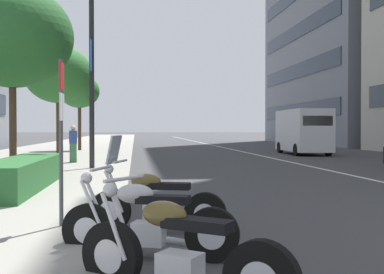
# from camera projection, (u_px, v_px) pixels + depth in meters

# --- Properties ---
(sidewalk_right_plaza) EXTENTS (160.00, 8.76, 0.15)m
(sidewalk_right_plaza) POSITION_uv_depth(u_px,v_px,m) (70.00, 150.00, 34.02)
(sidewalk_right_plaza) COLOR gray
(sidewalk_right_plaza) RESTS_ON ground
(lane_centre_stripe) EXTENTS (110.00, 0.16, 0.01)m
(lane_centre_stripe) POSITION_uv_depth(u_px,v_px,m) (222.00, 147.00, 40.36)
(lane_centre_stripe) COLOR silver
(lane_centre_stripe) RESTS_ON ground
(motorcycle_second_in_row) EXTENTS (1.43, 1.87, 1.11)m
(motorcycle_second_in_row) POSITION_uv_depth(u_px,v_px,m) (178.00, 256.00, 4.36)
(motorcycle_second_in_row) COLOR black
(motorcycle_second_in_row) RESTS_ON ground
(motorcycle_mid_row) EXTENTS (0.86, 2.13, 1.10)m
(motorcycle_mid_row) POSITION_uv_depth(u_px,v_px,m) (147.00, 224.00, 5.85)
(motorcycle_mid_row) COLOR black
(motorcycle_mid_row) RESTS_ON ground
(motorcycle_nearest_camera) EXTENTS (0.82, 2.04, 1.47)m
(motorcycle_nearest_camera) POSITION_uv_depth(u_px,v_px,m) (154.00, 204.00, 7.29)
(motorcycle_nearest_camera) COLOR black
(motorcycle_nearest_camera) RESTS_ON ground
(delivery_van_ahead) EXTENTS (5.19, 2.21, 2.71)m
(delivery_van_ahead) POSITION_uv_depth(u_px,v_px,m) (303.00, 131.00, 29.45)
(delivery_van_ahead) COLOR silver
(delivery_van_ahead) RESTS_ON ground
(parking_sign_by_curb) EXTENTS (0.32, 0.06, 2.44)m
(parking_sign_by_curb) POSITION_uv_depth(u_px,v_px,m) (61.00, 122.00, 7.06)
(parking_sign_by_curb) COLOR #47494C
(parking_sign_by_curb) RESTS_ON sidewalk_right_plaza
(street_lamp_with_banners) EXTENTS (1.26, 2.05, 8.58)m
(street_lamp_with_banners) POSITION_uv_depth(u_px,v_px,m) (99.00, 29.00, 17.39)
(street_lamp_with_banners) COLOR #232326
(street_lamp_with_banners) RESTS_ON sidewalk_right_plaza
(clipped_hedge_bed) EXTENTS (5.52, 1.10, 0.70)m
(clipped_hedge_bed) POSITION_uv_depth(u_px,v_px,m) (22.00, 174.00, 11.51)
(clipped_hedge_bed) COLOR #28602D
(clipped_hedge_bed) RESTS_ON sidewalk_right_plaza
(street_tree_far_plaza) EXTENTS (3.70, 3.70, 5.84)m
(street_tree_far_plaza) POSITION_uv_depth(u_px,v_px,m) (12.00, 37.00, 14.88)
(street_tree_far_plaza) COLOR #473323
(street_tree_far_plaza) RESTS_ON sidewalk_right_plaza
(street_tree_mid_sidewalk) EXTENTS (3.22, 3.22, 5.37)m
(street_tree_mid_sidewalk) POSITION_uv_depth(u_px,v_px,m) (58.00, 75.00, 23.02)
(street_tree_mid_sidewalk) COLOR #473323
(street_tree_mid_sidewalk) RESTS_ON sidewalk_right_plaza
(street_tree_near_plaza_corner) EXTENTS (2.61, 2.61, 4.99)m
(street_tree_near_plaza_corner) POSITION_uv_depth(u_px,v_px,m) (79.00, 91.00, 31.77)
(street_tree_near_plaza_corner) COLOR #473323
(street_tree_near_plaza_corner) RESTS_ON sidewalk_right_plaza
(pedestrian_on_plaza) EXTENTS (0.46, 0.37, 1.56)m
(pedestrian_on_plaza) POSITION_uv_depth(u_px,v_px,m) (73.00, 144.00, 20.37)
(pedestrian_on_plaza) COLOR #3F724C
(pedestrian_on_plaza) RESTS_ON sidewalk_right_plaza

